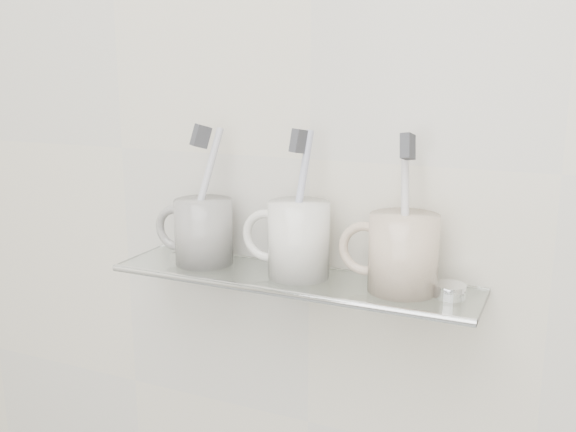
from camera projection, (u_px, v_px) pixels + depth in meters
The scene contains 18 objects.
wall_back at pixel (310, 159), 0.88m from camera, with size 2.50×2.50×0.00m, color beige.
shelf_glass at pixel (291, 279), 0.86m from camera, with size 0.50×0.12×0.01m, color silver.
shelf_rail at pixel (274, 292), 0.81m from camera, with size 0.01×0.01×0.50m, color silver.
bracket_left at pixel (179, 259), 0.99m from camera, with size 0.02×0.02×0.03m, color silver.
bracket_right at pixel (456, 298), 0.82m from camera, with size 0.02×0.02×0.03m, color silver.
mug_left at pixel (204, 232), 0.91m from camera, with size 0.08×0.08×0.09m, color silver.
mug_left_handle at pixel (176, 228), 0.93m from camera, with size 0.07×0.07×0.01m, color silver.
toothbrush_left at pixel (203, 194), 0.90m from camera, with size 0.01×0.01×0.19m, color silver.
bristles_left at pixel (201, 136), 0.88m from camera, with size 0.01×0.02×0.03m, color #38393F.
mug_center at pixel (299, 239), 0.85m from camera, with size 0.08×0.08×0.10m, color white.
mug_center_handle at pixel (267, 236), 0.87m from camera, with size 0.07×0.07×0.01m, color white.
toothbrush_center at pixel (299, 202), 0.84m from camera, with size 0.01×0.01×0.19m, color #A8ACD4.
bristles_center at pixel (299, 141), 0.82m from camera, with size 0.01×0.02×0.03m, color #38393F.
mug_right at pixel (403, 253), 0.79m from camera, with size 0.09×0.09×0.10m, color beige.
mug_right_handle at pixel (365, 249), 0.81m from camera, with size 0.07×0.07×0.01m, color beige.
toothbrush_right at pixel (405, 212), 0.78m from camera, with size 0.01×0.01×0.19m, color silver.
bristles_right at pixel (408, 146), 0.76m from camera, with size 0.01×0.02×0.03m, color #38393F.
chrome_cap at pixel (450, 291), 0.78m from camera, with size 0.04×0.04×0.02m, color silver.
Camera 1 is at (0.33, 0.29, 1.37)m, focal length 40.00 mm.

